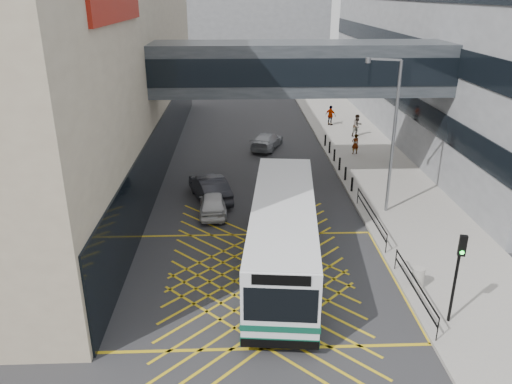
{
  "coord_description": "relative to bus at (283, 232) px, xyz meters",
  "views": [
    {
      "loc": [
        -0.88,
        -18.87,
        11.81
      ],
      "look_at": [
        0.0,
        4.0,
        2.6
      ],
      "focal_mm": 35.0,
      "sensor_mm": 36.0,
      "label": 1
    }
  ],
  "objects": [
    {
      "name": "pavement",
      "position": [
        7.9,
        13.88,
        -1.72
      ],
      "size": [
        6.0,
        54.0,
        0.16
      ],
      "primitive_type": "cube",
      "color": "#A5A097",
      "rests_on": "ground"
    },
    {
      "name": "pedestrian_c",
      "position": [
        6.74,
        25.55,
        -0.73
      ],
      "size": [
        1.16,
        1.1,
        1.83
      ],
      "primitive_type": "imported",
      "rotation": [
        0.0,
        0.0,
        2.43
      ],
      "color": "gray",
      "rests_on": "pavement"
    },
    {
      "name": "ground",
      "position": [
        -1.1,
        -1.12,
        -1.8
      ],
      "size": [
        120.0,
        120.0,
        0.0
      ],
      "primitive_type": "plane",
      "color": "#333335"
    },
    {
      "name": "building_far",
      "position": [
        -3.1,
        58.88,
        7.2
      ],
      "size": [
        28.0,
        16.0,
        18.0
      ],
      "primitive_type": "cube",
      "color": "gray",
      "rests_on": "ground"
    },
    {
      "name": "box_junction",
      "position": [
        -1.1,
        -1.12,
        -1.8
      ],
      "size": [
        12.0,
        9.0,
        0.01
      ],
      "color": "gold",
      "rests_on": "ground"
    },
    {
      "name": "car_silver",
      "position": [
        0.38,
        18.84,
        -1.13
      ],
      "size": [
        3.18,
        4.7,
        1.35
      ],
      "primitive_type": "imported",
      "rotation": [
        0.0,
        0.0,
        2.8
      ],
      "color": "#9B9EA3",
      "rests_on": "ground"
    },
    {
      "name": "litter_bin",
      "position": [
        5.55,
        -2.1,
        -1.19
      ],
      "size": [
        0.52,
        0.52,
        0.9
      ],
      "primitive_type": "cylinder",
      "color": "#ADA89E",
      "rests_on": "pavement"
    },
    {
      "name": "traffic_light",
      "position": [
        5.93,
        -4.58,
        0.78
      ],
      "size": [
        0.29,
        0.44,
        3.73
      ],
      "rotation": [
        0.0,
        0.0,
        -0.23
      ],
      "color": "black",
      "rests_on": "pavement"
    },
    {
      "name": "car_dark",
      "position": [
        -3.7,
        8.21,
        -1.04
      ],
      "size": [
        3.33,
        5.25,
        1.53
      ],
      "primitive_type": "imported",
      "rotation": [
        0.0,
        0.0,
        3.45
      ],
      "color": "black",
      "rests_on": "ground"
    },
    {
      "name": "pedestrian_b",
      "position": [
        8.33,
        21.55,
        -0.69
      ],
      "size": [
        1.08,
        0.9,
        1.91
      ],
      "primitive_type": "imported",
      "rotation": [
        0.0,
        0.0,
        0.46
      ],
      "color": "gray",
      "rests_on": "pavement"
    },
    {
      "name": "car_white",
      "position": [
        -3.43,
        6.18,
        -1.14
      ],
      "size": [
        1.88,
        4.22,
        1.32
      ],
      "primitive_type": "imported",
      "rotation": [
        0.0,
        0.0,
        3.19
      ],
      "color": "silver",
      "rests_on": "ground"
    },
    {
      "name": "skybridge",
      "position": [
        1.9,
        10.88,
        5.7
      ],
      "size": [
        20.0,
        4.1,
        3.0
      ],
      "color": "#33383D",
      "rests_on": "ground"
    },
    {
      "name": "bollards",
      "position": [
        5.15,
        13.88,
        -1.19
      ],
      "size": [
        0.14,
        10.14,
        0.9
      ],
      "color": "black",
      "rests_on": "pavement"
    },
    {
      "name": "kerb_railings",
      "position": [
        5.05,
        0.66,
        -0.93
      ],
      "size": [
        0.05,
        12.54,
        1.0
      ],
      "color": "black",
      "rests_on": "pavement"
    },
    {
      "name": "bus",
      "position": [
        0.0,
        0.0,
        0.0
      ],
      "size": [
        3.99,
        12.24,
        3.37
      ],
      "rotation": [
        0.0,
        0.0,
        -0.1
      ],
      "color": "white",
      "rests_on": "ground"
    },
    {
      "name": "street_lamp",
      "position": [
        6.28,
        5.9,
        3.17
      ],
      "size": [
        1.87,
        0.88,
        8.46
      ],
      "rotation": [
        0.0,
        0.0,
        -0.36
      ],
      "color": "slate",
      "rests_on": "pavement"
    },
    {
      "name": "pedestrian_a",
      "position": [
        7.05,
        16.59,
        -0.86
      ],
      "size": [
        0.7,
        0.56,
        1.57
      ],
      "primitive_type": "imported",
      "rotation": [
        0.0,
        0.0,
        3.35
      ],
      "color": "gray",
      "rests_on": "pavement"
    }
  ]
}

